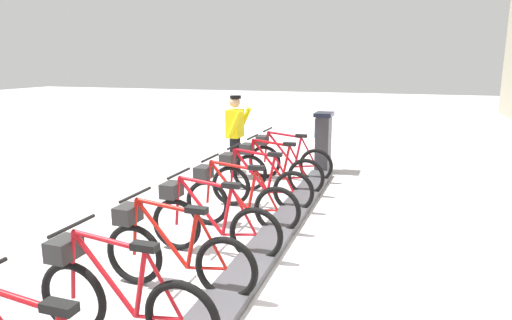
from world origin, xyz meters
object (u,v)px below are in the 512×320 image
at_px(bike_docked_6, 117,296).
at_px(payment_kiosk, 323,141).
at_px(bike_docked_1, 273,170).
at_px(worker_near_rack, 235,133).
at_px(bike_docked_0, 286,159).
at_px(bike_docked_5, 172,252).
at_px(bike_docked_2, 257,183).
at_px(bike_docked_3, 236,199).
at_px(bike_docked_4, 209,221).

bearing_deg(bike_docked_6, payment_kiosk, -94.97).
relative_size(bike_docked_1, worker_near_rack, 1.04).
bearing_deg(bike_docked_0, bike_docked_5, 90.00).
distance_m(bike_docked_2, worker_near_rack, 2.18).
relative_size(bike_docked_1, bike_docked_2, 1.00).
xyz_separation_m(bike_docked_1, worker_near_rack, (1.06, -0.90, 0.48)).
height_order(bike_docked_0, bike_docked_5, same).
relative_size(bike_docked_3, bike_docked_5, 1.00).
height_order(bike_docked_2, bike_docked_3, same).
xyz_separation_m(payment_kiosk, bike_docked_5, (0.57, 5.63, -0.24)).
distance_m(bike_docked_3, bike_docked_5, 1.89).
relative_size(bike_docked_5, worker_near_rack, 1.04).
bearing_deg(bike_docked_4, bike_docked_6, 90.00).
height_order(payment_kiosk, bike_docked_6, payment_kiosk).
xyz_separation_m(payment_kiosk, bike_docked_3, (0.57, 3.74, -0.24)).
relative_size(bike_docked_0, bike_docked_4, 1.00).
bearing_deg(worker_near_rack, bike_docked_4, 105.84).
relative_size(bike_docked_3, bike_docked_4, 1.00).
distance_m(bike_docked_1, bike_docked_4, 2.84).
distance_m(payment_kiosk, bike_docked_1, 1.95).
relative_size(bike_docked_4, bike_docked_6, 1.00).
height_order(bike_docked_4, worker_near_rack, worker_near_rack).
bearing_deg(bike_docked_5, bike_docked_6, 90.00).
bearing_deg(bike_docked_1, bike_docked_0, -90.00).
distance_m(bike_docked_3, worker_near_rack, 3.03).
bearing_deg(bike_docked_5, bike_docked_4, -90.00).
bearing_deg(bike_docked_2, bike_docked_6, 90.00).
height_order(bike_docked_1, bike_docked_6, same).
bearing_deg(bike_docked_2, bike_docked_3, 90.00).
distance_m(bike_docked_1, worker_near_rack, 1.47).
bearing_deg(worker_near_rack, payment_kiosk, -149.94).
distance_m(bike_docked_5, worker_near_rack, 4.83).
bearing_deg(bike_docked_1, worker_near_rack, -40.44).
height_order(bike_docked_0, worker_near_rack, worker_near_rack).
distance_m(bike_docked_2, bike_docked_5, 2.84).
relative_size(bike_docked_2, bike_docked_3, 1.00).
xyz_separation_m(bike_docked_0, bike_docked_3, (0.00, 2.84, 0.00)).
height_order(bike_docked_0, bike_docked_4, same).
xyz_separation_m(bike_docked_6, worker_near_rack, (1.06, -5.63, 0.48)).
distance_m(bike_docked_1, bike_docked_3, 1.89).
bearing_deg(bike_docked_6, bike_docked_1, -90.00).
distance_m(payment_kiosk, bike_docked_2, 2.86).
height_order(payment_kiosk, worker_near_rack, worker_near_rack).
distance_m(bike_docked_0, bike_docked_6, 5.67).
height_order(bike_docked_1, worker_near_rack, worker_near_rack).
distance_m(bike_docked_0, worker_near_rack, 1.16).
bearing_deg(payment_kiosk, bike_docked_5, 84.20).
bearing_deg(bike_docked_6, bike_docked_4, -90.00).
bearing_deg(bike_docked_0, bike_docked_6, 90.00).
bearing_deg(bike_docked_2, worker_near_rack, -60.16).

